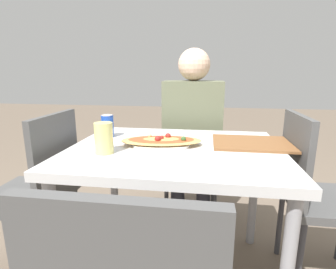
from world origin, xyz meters
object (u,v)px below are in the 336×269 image
object	(u,v)px
person_seated	(193,122)
pizza_main	(161,142)
dining_table	(175,163)
chair_side_left	(39,187)
drink_glass	(104,138)
soda_can	(108,126)
chair_far_seated	(193,149)
chair_side_right	(316,190)

from	to	relation	value
person_seated	pizza_main	distance (m)	0.61
dining_table	chair_side_left	xyz separation A→B (m)	(-0.70, -0.07, -0.14)
dining_table	pizza_main	bearing A→B (deg)	161.84
drink_glass	dining_table	bearing A→B (deg)	24.88
chair_side_left	soda_can	size ratio (longest dim) A/B	7.06
chair_side_left	pizza_main	distance (m)	0.68
chair_side_left	dining_table	bearing A→B (deg)	-84.00
soda_can	drink_glass	size ratio (longest dim) A/B	0.90
chair_side_left	drink_glass	distance (m)	0.50
chair_far_seated	person_seated	size ratio (longest dim) A/B	0.71
pizza_main	drink_glass	size ratio (longest dim) A/B	3.03
soda_can	chair_side_right	bearing A→B (deg)	-3.03
chair_side_left	pizza_main	size ratio (longest dim) A/B	2.10
chair_far_seated	pizza_main	world-z (taller)	chair_far_seated
chair_side_right	person_seated	xyz separation A→B (m)	(-0.65, 0.53, 0.23)
soda_can	chair_side_left	bearing A→B (deg)	-144.00
pizza_main	person_seated	bearing A→B (deg)	78.37
chair_side_right	pizza_main	distance (m)	0.81
chair_far_seated	dining_table	bearing A→B (deg)	86.03
person_seated	soda_can	bearing A→B (deg)	46.76
chair_side_left	chair_side_right	bearing A→B (deg)	-83.38
chair_side_left	chair_side_right	xyz separation A→B (m)	(1.39, 0.16, 0.00)
person_seated	pizza_main	bearing A→B (deg)	78.37
chair_far_seated	pizza_main	bearing A→B (deg)	80.16
chair_side_right	drink_glass	bearing A→B (deg)	-77.12
chair_far_seated	chair_side_left	xyz separation A→B (m)	(-0.75, -0.81, 0.00)
chair_side_right	person_seated	distance (m)	0.87
dining_table	drink_glass	size ratio (longest dim) A/B	7.31
chair_side_right	soda_can	distance (m)	1.13
dining_table	pizza_main	world-z (taller)	pizza_main
soda_can	pizza_main	bearing A→B (deg)	-20.80
chair_far_seated	chair_side_left	world-z (taller)	same
soda_can	drink_glass	distance (m)	0.30
chair_far_seated	person_seated	world-z (taller)	person_seated
person_seated	soda_can	world-z (taller)	person_seated
soda_can	dining_table	bearing A→B (deg)	-20.33
dining_table	chair_side_right	size ratio (longest dim) A/B	1.15
dining_table	soda_can	xyz separation A→B (m)	(-0.40, 0.15, 0.14)
person_seated	chair_side_right	bearing A→B (deg)	140.56
person_seated	dining_table	bearing A→B (deg)	85.31
chair_far_seated	drink_glass	distance (m)	0.98
chair_side_right	chair_side_left	bearing A→B (deg)	-83.38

